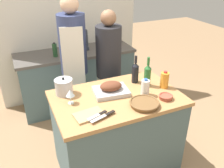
# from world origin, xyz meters

# --- Properties ---
(ground_plane) EXTENTS (12.00, 12.00, 0.00)m
(ground_plane) POSITION_xyz_m (0.00, 0.00, 0.00)
(ground_plane) COLOR #9E7A56
(kitchen_island) EXTENTS (1.27, 0.81, 0.92)m
(kitchen_island) POSITION_xyz_m (0.00, 0.00, 0.46)
(kitchen_island) COLOR #4C666B
(kitchen_island) RESTS_ON ground_plane
(back_counter) EXTENTS (1.77, 0.60, 0.89)m
(back_counter) POSITION_xyz_m (0.00, 1.48, 0.45)
(back_counter) COLOR #4C666B
(back_counter) RESTS_ON ground_plane
(back_wall) EXTENTS (2.27, 0.10, 2.55)m
(back_wall) POSITION_xyz_m (0.00, 1.83, 1.27)
(back_wall) COLOR silver
(back_wall) RESTS_ON ground_plane
(roasting_pan) EXTENTS (0.37, 0.30, 0.13)m
(roasting_pan) POSITION_xyz_m (-0.03, 0.08, 0.97)
(roasting_pan) COLOR #BCBCC1
(roasting_pan) RESTS_ON kitchen_island
(wicker_basket) EXTENTS (0.28, 0.28, 0.04)m
(wicker_basket) POSITION_xyz_m (0.16, -0.25, 0.94)
(wicker_basket) COLOR brown
(wicker_basket) RESTS_ON kitchen_island
(cutting_board) EXTENTS (0.27, 0.19, 0.02)m
(cutting_board) POSITION_xyz_m (-0.36, -0.20, 0.93)
(cutting_board) COLOR tan
(cutting_board) RESTS_ON kitchen_island
(stock_pot) EXTENTS (0.18, 0.18, 0.18)m
(stock_pot) POSITION_xyz_m (-0.46, 0.26, 1.00)
(stock_pot) COLOR #B7B7BC
(stock_pot) RESTS_ON kitchen_island
(mixing_bowl) EXTENTS (0.14, 0.14, 0.04)m
(mixing_bowl) POSITION_xyz_m (0.41, -0.23, 0.94)
(mixing_bowl) COLOR #A84C38
(mixing_bowl) RESTS_ON kitchen_island
(juice_jug) EXTENTS (0.09, 0.09, 0.19)m
(juice_jug) POSITION_xyz_m (0.53, -0.03, 1.00)
(juice_jug) COLOR orange
(juice_jug) RESTS_ON kitchen_island
(milk_jug) EXTENTS (0.08, 0.08, 0.18)m
(milk_jug) POSITION_xyz_m (0.27, -0.08, 1.00)
(milk_jug) COLOR white
(milk_jug) RESTS_ON kitchen_island
(wine_bottle_green) EXTENTS (0.07, 0.07, 0.31)m
(wine_bottle_green) POSITION_xyz_m (0.31, 0.20, 1.04)
(wine_bottle_green) COLOR black
(wine_bottle_green) RESTS_ON kitchen_island
(wine_bottle_dark) EXTENTS (0.07, 0.07, 0.32)m
(wine_bottle_dark) POSITION_xyz_m (0.39, 0.08, 1.05)
(wine_bottle_dark) COLOR #28662D
(wine_bottle_dark) RESTS_ON kitchen_island
(wine_glass_left) EXTENTS (0.08, 0.08, 0.14)m
(wine_glass_left) POSITION_xyz_m (-0.45, 0.06, 1.03)
(wine_glass_left) COLOR silver
(wine_glass_left) RESTS_ON kitchen_island
(knife_chef) EXTENTS (0.25, 0.10, 0.01)m
(knife_chef) POSITION_xyz_m (-0.26, -0.28, 0.94)
(knife_chef) COLOR #B7B7BC
(knife_chef) RESTS_ON cutting_board
(knife_paring) EXTENTS (0.20, 0.09, 0.01)m
(knife_paring) POSITION_xyz_m (-0.30, -0.25, 0.94)
(knife_paring) COLOR #B7B7BC
(knife_paring) RESTS_ON cutting_board
(stand_mixer) EXTENTS (0.18, 0.14, 0.31)m
(stand_mixer) POSITION_xyz_m (0.12, 1.51, 1.02)
(stand_mixer) COLOR #333842
(stand_mixer) RESTS_ON back_counter
(condiment_bottle_tall) EXTENTS (0.05, 0.05, 0.19)m
(condiment_bottle_tall) POSITION_xyz_m (0.74, 1.48, 0.98)
(condiment_bottle_tall) COLOR maroon
(condiment_bottle_tall) RESTS_ON back_counter
(condiment_bottle_short) EXTENTS (0.06, 0.06, 0.21)m
(condiment_bottle_short) POSITION_xyz_m (-0.02, 1.42, 0.99)
(condiment_bottle_short) COLOR #332D28
(condiment_bottle_short) RESTS_ON back_counter
(condiment_bottle_extra) EXTENTS (0.06, 0.06, 0.21)m
(condiment_bottle_extra) POSITION_xyz_m (-0.31, 1.39, 0.99)
(condiment_bottle_extra) COLOR #234C28
(condiment_bottle_extra) RESTS_ON back_counter
(person_cook_aproned) EXTENTS (0.33, 0.35, 1.79)m
(person_cook_aproned) POSITION_xyz_m (-0.19, 0.84, 1.00)
(person_cook_aproned) COLOR beige
(person_cook_aproned) RESTS_ON ground_plane
(person_cook_guest) EXTENTS (0.32, 0.32, 1.61)m
(person_cook_guest) POSITION_xyz_m (0.23, 0.75, 0.90)
(person_cook_guest) COLOR beige
(person_cook_guest) RESTS_ON ground_plane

